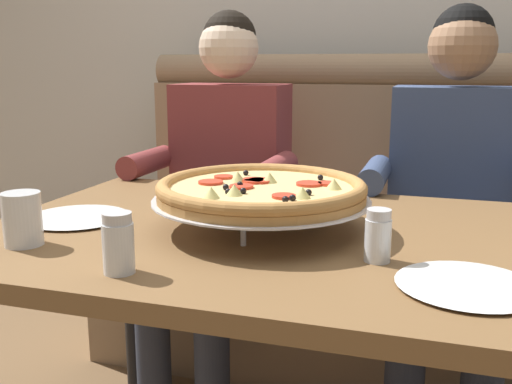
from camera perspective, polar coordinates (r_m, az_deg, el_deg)
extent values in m
cube|color=#937556|center=(2.24, 7.53, -10.42)|extent=(1.72, 0.60, 0.46)
cube|color=#937556|center=(2.48, 9.40, 2.76)|extent=(1.72, 0.18, 0.65)
cylinder|color=#937556|center=(2.45, 9.71, 11.45)|extent=(1.72, 0.14, 0.14)
cube|color=brown|center=(1.34, 2.10, -4.60)|extent=(1.35, 0.92, 0.04)
cylinder|color=black|center=(2.02, -11.89, -9.71)|extent=(0.06, 0.06, 0.68)
cube|color=#2D3342|center=(2.01, -4.47, -3.80)|extent=(0.34, 0.40, 0.15)
cylinder|color=#2D3342|center=(1.94, -9.96, -14.15)|extent=(0.11, 0.11, 0.46)
cylinder|color=#2D3342|center=(1.87, -4.31, -15.15)|extent=(0.11, 0.11, 0.46)
cube|color=brown|center=(2.16, -2.39, 2.98)|extent=(0.40, 0.22, 0.56)
cylinder|color=brown|center=(2.05, -10.56, 2.88)|extent=(0.08, 0.28, 0.08)
cylinder|color=brown|center=(1.88, 1.93, 2.24)|extent=(0.08, 0.28, 0.08)
sphere|color=beige|center=(2.11, -2.68, 13.79)|extent=(0.21, 0.21, 0.21)
sphere|color=black|center=(2.12, -2.60, 14.72)|extent=(0.19, 0.19, 0.19)
cube|color=#2D3342|center=(1.87, 18.22, -5.60)|extent=(0.34, 0.40, 0.15)
cylinder|color=#2D3342|center=(1.76, 14.18, -17.34)|extent=(0.11, 0.11, 0.46)
cube|color=#38476B|center=(2.04, 18.57, 1.76)|extent=(0.40, 0.22, 0.56)
cylinder|color=#38476B|center=(1.83, 11.48, 1.67)|extent=(0.08, 0.28, 0.08)
sphere|color=#997051|center=(1.99, 19.39, 13.21)|extent=(0.21, 0.21, 0.21)
sphere|color=black|center=(2.00, 19.46, 14.20)|extent=(0.19, 0.19, 0.19)
cylinder|color=silver|center=(1.22, -1.25, -3.70)|extent=(0.01, 0.01, 0.07)
cylinder|color=silver|center=(1.43, -3.01, -1.27)|extent=(0.01, 0.01, 0.07)
cylinder|color=silver|center=(1.37, 5.80, -1.93)|extent=(0.01, 0.01, 0.07)
torus|color=silver|center=(1.33, 0.53, -1.07)|extent=(0.27, 0.27, 0.01)
cylinder|color=silver|center=(1.33, 0.53, -0.74)|extent=(0.49, 0.49, 0.00)
cylinder|color=#B77F42|center=(1.33, 0.53, -0.28)|extent=(0.47, 0.47, 0.02)
torus|color=#B77F42|center=(1.32, 0.53, 0.53)|extent=(0.47, 0.47, 0.03)
cylinder|color=#E5C17A|center=(1.32, 0.53, 0.31)|extent=(0.41, 0.41, 0.01)
cylinder|color=red|center=(1.22, 2.72, -0.41)|extent=(0.05, 0.05, 0.01)
cylinder|color=red|center=(1.37, 0.45, 1.11)|extent=(0.06, 0.06, 0.01)
cylinder|color=red|center=(1.31, -1.43, 0.54)|extent=(0.05, 0.05, 0.01)
cylinder|color=red|center=(1.36, -4.48, 0.92)|extent=(0.06, 0.06, 0.01)
cylinder|color=red|center=(1.42, -3.18, 1.47)|extent=(0.05, 0.05, 0.01)
cylinder|color=red|center=(1.34, 5.16, 0.80)|extent=(0.06, 0.06, 0.01)
cylinder|color=red|center=(1.35, 6.94, 0.81)|extent=(0.04, 0.04, 0.01)
cylinder|color=red|center=(1.37, -0.24, 1.03)|extent=(0.05, 0.05, 0.01)
cylinder|color=red|center=(1.38, -0.33, 1.16)|extent=(0.05, 0.05, 0.01)
sphere|color=black|center=(1.29, -2.95, 0.48)|extent=(0.01, 0.01, 0.01)
sphere|color=black|center=(1.17, 2.87, -0.72)|extent=(0.01, 0.01, 0.01)
sphere|color=black|center=(1.25, -1.25, 0.11)|extent=(0.01, 0.01, 0.01)
sphere|color=black|center=(1.32, -1.56, 0.74)|extent=(0.01, 0.01, 0.01)
sphere|color=black|center=(1.41, 6.27, 1.41)|extent=(0.01, 0.01, 0.01)
sphere|color=black|center=(1.19, 3.57, -0.57)|extent=(0.01, 0.01, 0.01)
sphere|color=black|center=(1.46, -1.00, 1.88)|extent=(0.01, 0.01, 0.01)
sphere|color=black|center=(1.24, 5.12, -0.04)|extent=(0.01, 0.01, 0.01)
sphere|color=black|center=(1.24, -2.72, 0.03)|extent=(0.01, 0.01, 0.01)
cone|color=#CCC675|center=(1.21, 4.51, -0.03)|extent=(0.04, 0.04, 0.02)
cone|color=#CCC675|center=(1.38, -1.79, 1.52)|extent=(0.04, 0.04, 0.02)
cone|color=#CCC675|center=(1.21, -4.36, -0.05)|extent=(0.04, 0.04, 0.02)
cone|color=#CCC675|center=(1.23, -2.12, 0.22)|extent=(0.04, 0.04, 0.02)
cone|color=#CCC675|center=(1.31, 7.56, 0.80)|extent=(0.04, 0.04, 0.02)
cone|color=#CCC675|center=(1.37, 1.32, 1.43)|extent=(0.04, 0.04, 0.02)
cylinder|color=white|center=(1.09, -13.20, -5.33)|extent=(0.06, 0.06, 0.09)
cylinder|color=#4C6633|center=(1.10, -13.13, -6.56)|extent=(0.05, 0.05, 0.04)
cylinder|color=silver|center=(1.07, -13.34, -2.48)|extent=(0.05, 0.05, 0.02)
cylinder|color=white|center=(1.15, 11.73, -4.62)|extent=(0.05, 0.05, 0.08)
cylinder|color=silver|center=(1.15, 11.69, -5.46)|extent=(0.04, 0.04, 0.05)
cylinder|color=silver|center=(1.13, 11.84, -2.14)|extent=(0.05, 0.05, 0.02)
cylinder|color=white|center=(1.50, -16.94, -2.40)|extent=(0.17, 0.17, 0.01)
cone|color=white|center=(1.50, -16.97, -2.07)|extent=(0.25, 0.25, 0.01)
cylinder|color=white|center=(1.07, 19.85, -8.56)|extent=(0.17, 0.17, 0.01)
cone|color=white|center=(1.07, 19.89, -8.11)|extent=(0.24, 0.24, 0.01)
cylinder|color=silver|center=(1.31, -21.72, -2.44)|extent=(0.08, 0.08, 0.11)
cylinder|color=gold|center=(1.32, -21.61, -3.83)|extent=(0.07, 0.07, 0.05)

